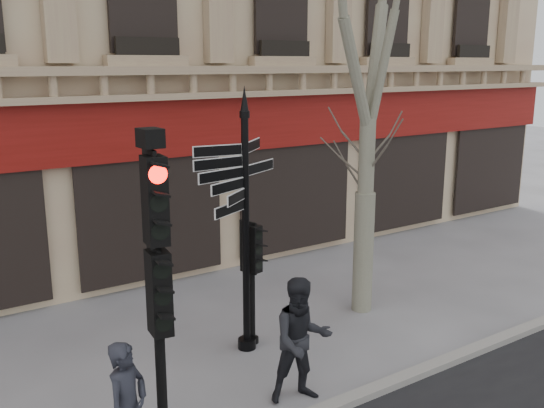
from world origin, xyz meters
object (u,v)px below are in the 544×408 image
(traffic_signal_secondary, at_px, (252,262))
(pedestrian_b, at_px, (302,340))
(fingerpost, at_px, (245,178))
(traffic_signal_main, at_px, (156,258))

(traffic_signal_secondary, bearing_deg, pedestrian_b, -117.01)
(fingerpost, xyz_separation_m, traffic_signal_secondary, (0.20, 0.13, -1.56))
(fingerpost, xyz_separation_m, traffic_signal_main, (-2.49, -1.98, -0.42))
(fingerpost, relative_size, traffic_signal_main, 1.09)
(traffic_signal_main, xyz_separation_m, traffic_signal_secondary, (2.70, 2.11, -1.14))
(traffic_signal_main, bearing_deg, pedestrian_b, 8.66)
(fingerpost, bearing_deg, pedestrian_b, -112.39)
(fingerpost, height_order, pedestrian_b, fingerpost)
(pedestrian_b, bearing_deg, traffic_signal_main, -160.08)
(fingerpost, distance_m, traffic_signal_main, 3.21)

